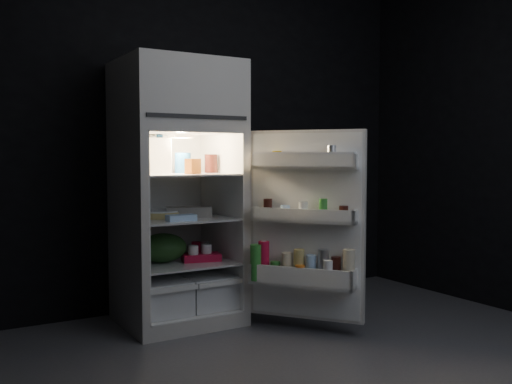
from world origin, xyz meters
TOP-DOWN VIEW (x-y plane):
  - floor at (0.00, 0.00)m, footprint 4.00×3.40m
  - wall_back at (0.00, 1.70)m, footprint 4.00×0.00m
  - refrigerator at (-0.21, 1.32)m, footprint 0.76×0.71m
  - fridge_door at (0.40, 0.64)m, footprint 0.59×0.69m
  - milk_jug at (-0.30, 1.36)m, footprint 0.21×0.21m
  - mayo_jar at (-0.15, 1.34)m, footprint 0.12×0.12m
  - jam_jar at (0.06, 1.31)m, footprint 0.11×0.11m
  - amber_bottle at (-0.47, 1.36)m, footprint 0.09×0.09m
  - small_carton at (-0.16, 1.14)m, footprint 0.11×0.10m
  - egg_carton at (-0.14, 1.25)m, footprint 0.33×0.22m
  - pie at (-0.32, 1.36)m, footprint 0.35×0.35m
  - flat_package at (-0.27, 1.07)m, footprint 0.19×0.10m
  - wrapped_pkg at (0.02, 1.43)m, footprint 0.14×0.13m
  - produce_bag at (-0.32, 1.29)m, footprint 0.41×0.38m
  - yogurt_tray at (-0.07, 1.20)m, footprint 0.28×0.19m
  - small_can_red at (0.01, 1.47)m, footprint 0.09×0.09m
  - small_can_silver at (0.07, 1.46)m, footprint 0.08×0.08m

SIDE VIEW (x-z plane):
  - floor at x=0.00m, z-range 0.00..0.00m
  - yogurt_tray at x=-0.07m, z-range 0.43..0.48m
  - small_can_red at x=0.01m, z-range 0.43..0.52m
  - small_can_silver at x=0.07m, z-range 0.43..0.52m
  - produce_bag at x=-0.32m, z-range 0.43..0.62m
  - fridge_door at x=0.40m, z-range 0.07..1.29m
  - pie at x=-0.32m, z-range 0.73..0.77m
  - flat_package at x=-0.27m, z-range 0.73..0.77m
  - wrapped_pkg at x=0.02m, z-range 0.73..0.78m
  - egg_carton at x=-0.14m, z-range 0.73..0.80m
  - refrigerator at x=-0.21m, z-range 0.07..1.85m
  - small_carton at x=-0.16m, z-range 1.03..1.13m
  - jam_jar at x=0.06m, z-range 1.03..1.16m
  - mayo_jar at x=-0.15m, z-range 1.03..1.17m
  - amber_bottle at x=-0.47m, z-range 1.03..1.25m
  - milk_jug at x=-0.30m, z-range 1.03..1.27m
  - wall_back at x=0.00m, z-range 0.00..2.70m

